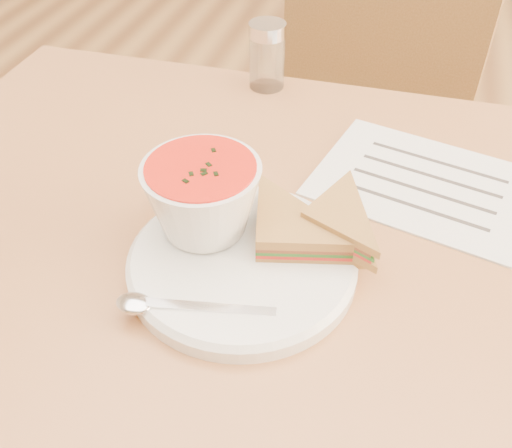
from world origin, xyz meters
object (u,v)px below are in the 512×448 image
(dining_table, at_px, (257,386))
(plate, at_px, (242,263))
(condiment_shaker, at_px, (267,56))
(soup_bowl, at_px, (203,201))
(chair_far, at_px, (335,154))

(dining_table, distance_m, plate, 0.39)
(dining_table, bearing_deg, condiment_shaker, 102.42)
(soup_bowl, bearing_deg, plate, -30.46)
(soup_bowl, relative_size, condiment_shaker, 1.22)
(dining_table, height_order, condiment_shaker, condiment_shaker)
(chair_far, distance_m, soup_bowl, 0.65)
(plate, bearing_deg, condiment_shaker, 100.81)
(dining_table, bearing_deg, soup_bowl, -126.24)
(dining_table, bearing_deg, chair_far, 86.04)
(soup_bowl, bearing_deg, condiment_shaker, 93.80)
(chair_far, distance_m, condiment_shaker, 0.37)
(dining_table, distance_m, soup_bowl, 0.44)
(chair_far, xyz_separation_m, soup_bowl, (-0.08, -0.57, 0.31))
(chair_far, bearing_deg, condiment_shaker, 75.92)
(dining_table, relative_size, condiment_shaker, 9.60)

